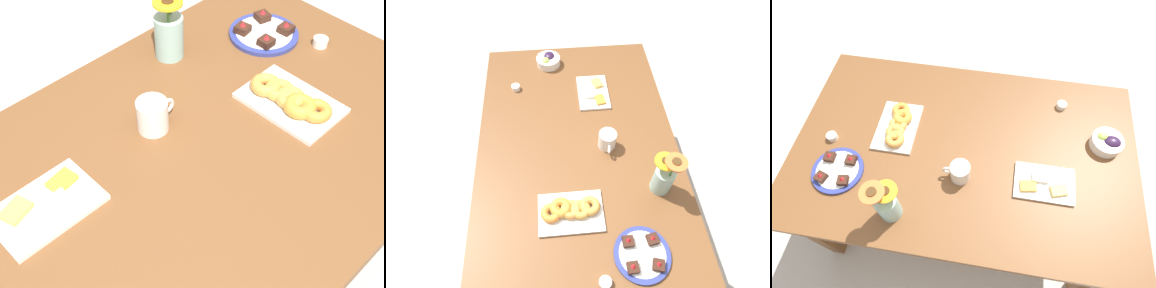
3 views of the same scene
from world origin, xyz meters
TOP-DOWN VIEW (x-y plane):
  - ground_plane at (0.00, 0.00)m, footprint 6.00×6.00m
  - dining_table at (0.00, 0.00)m, footprint 1.60×1.00m
  - coffee_mug at (-0.01, 0.14)m, footprint 0.12×0.09m
  - grape_bowl at (-0.65, -0.12)m, footprint 0.14×0.14m
  - cheese_platter at (-0.37, 0.12)m, footprint 0.26×0.17m
  - croissant_platter at (0.33, -0.06)m, footprint 0.19×0.28m
  - jam_cup_honey at (0.63, 0.05)m, footprint 0.05×0.05m
  - jam_cup_berry at (-0.45, -0.32)m, footprint 0.05×0.05m
  - dessert_plate at (0.54, 0.21)m, footprint 0.23×0.23m
  - flower_vase at (0.25, 0.35)m, footprint 0.12×0.11m

SIDE VIEW (x-z plane):
  - ground_plane at x=0.00m, z-range 0.00..0.00m
  - dining_table at x=0.00m, z-range 0.28..1.02m
  - cheese_platter at x=-0.37m, z-range 0.73..0.77m
  - dessert_plate at x=0.54m, z-range 0.72..0.78m
  - jam_cup_honey at x=0.63m, z-range 0.74..0.77m
  - jam_cup_berry at x=-0.45m, z-range 0.74..0.77m
  - croissant_platter at x=0.33m, z-range 0.74..0.79m
  - grape_bowl at x=-0.65m, z-range 0.74..0.80m
  - coffee_mug at x=-0.01m, z-range 0.74..0.84m
  - flower_vase at x=0.25m, z-range 0.70..0.95m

